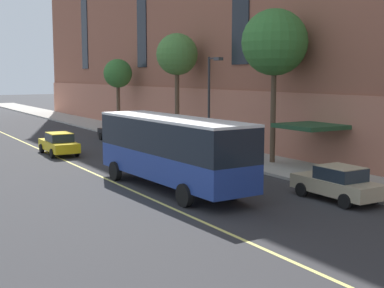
% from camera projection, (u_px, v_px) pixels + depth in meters
% --- Properties ---
extents(ground_plane, '(260.00, 260.00, 0.00)m').
position_uv_depth(ground_plane, '(159.00, 185.00, 27.12)').
color(ground_plane, '#303033').
extents(sidewalk, '(4.61, 160.00, 0.15)m').
position_uv_depth(sidewalk, '(258.00, 161.00, 34.05)').
color(sidewalk, '#ADA89E').
rests_on(sidewalk, ground).
extents(city_bus, '(3.14, 10.74, 3.53)m').
position_uv_depth(city_bus, '(171.00, 148.00, 25.62)').
color(city_bus, navy).
rests_on(city_bus, ground).
extents(parked_car_champagne_1, '(1.91, 4.28, 1.56)m').
position_uv_depth(parked_car_champagne_1, '(338.00, 183.00, 23.63)').
color(parked_car_champagne_1, '#BCAD89').
rests_on(parked_car_champagne_1, ground).
extents(parked_car_black_2, '(2.08, 4.80, 1.56)m').
position_uv_depth(parked_car_black_2, '(117.00, 132.00, 44.53)').
color(parked_car_black_2, black).
rests_on(parked_car_black_2, ground).
extents(parked_car_black_3, '(2.08, 4.55, 1.56)m').
position_uv_depth(parked_car_black_3, '(185.00, 148.00, 35.00)').
color(parked_car_black_3, black).
rests_on(parked_car_black_3, ground).
extents(taxi_cab, '(1.98, 4.60, 1.56)m').
position_uv_depth(taxi_cab, '(59.00, 144.00, 37.16)').
color(taxi_cab, yellow).
rests_on(taxi_cab, ground).
extents(street_tree_mid_block, '(4.03, 4.03, 9.35)m').
position_uv_depth(street_tree_mid_block, '(274.00, 43.00, 32.26)').
color(street_tree_mid_block, brown).
rests_on(street_tree_mid_block, sidewalk).
extents(street_tree_far_uptown, '(3.33, 3.33, 8.68)m').
position_uv_depth(street_tree_far_uptown, '(177.00, 55.00, 42.61)').
color(street_tree_far_uptown, brown).
rests_on(street_tree_far_uptown, sidewalk).
extents(street_tree_far_downtown, '(2.85, 2.85, 6.96)m').
position_uv_depth(street_tree_far_downtown, '(118.00, 74.00, 53.12)').
color(street_tree_far_downtown, brown).
rests_on(street_tree_far_downtown, sidewalk).
extents(street_lamp, '(0.36, 1.48, 6.55)m').
position_uv_depth(street_lamp, '(211.00, 95.00, 35.20)').
color(street_lamp, '#2D2D30').
rests_on(street_lamp, sidewalk).
extents(fire_hydrant, '(0.42, 0.24, 0.72)m').
position_uv_depth(fire_hydrant, '(124.00, 132.00, 47.64)').
color(fire_hydrant, red).
rests_on(fire_hydrant, sidewalk).
extents(lane_centerline, '(0.16, 140.00, 0.01)m').
position_uv_depth(lane_centerline, '(105.00, 178.00, 28.78)').
color(lane_centerline, '#E0D66B').
rests_on(lane_centerline, ground).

